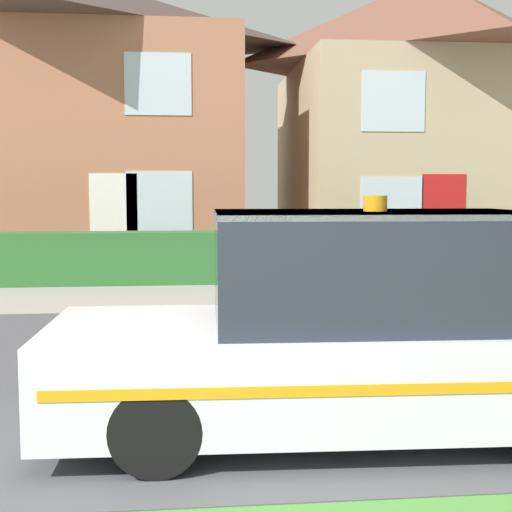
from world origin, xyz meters
TOP-DOWN VIEW (x-y plane):
  - road_strip at (0.00, 3.97)m, footprint 28.00×6.41m
  - garden_hedge at (1.15, 10.43)m, footprint 14.74×0.77m
  - police_car at (1.23, 1.87)m, footprint 4.20×1.71m
  - house_left at (-2.69, 15.27)m, footprint 8.58×6.18m
  - house_right at (6.59, 15.63)m, footprint 7.52×7.13m

SIDE VIEW (x-z plane):
  - road_strip at x=0.00m, z-range 0.00..0.01m
  - garden_hedge at x=1.15m, z-range 0.00..0.97m
  - police_car at x=1.23m, z-range -0.09..1.61m
  - house_left at x=-2.69m, z-range 0.06..7.07m
  - house_right at x=6.59m, z-range 0.08..7.41m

